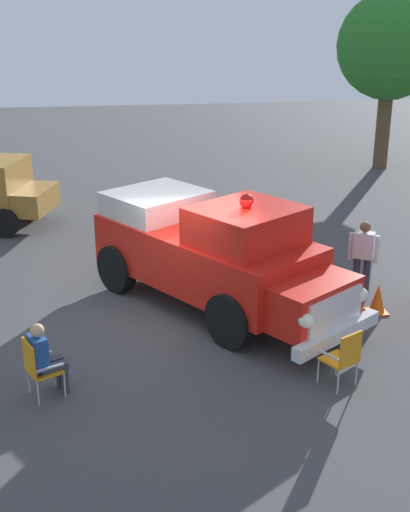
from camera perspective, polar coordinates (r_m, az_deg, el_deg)
The scene contains 8 objects.
ground_plane at distance 13.75m, azimuth -1.64°, elevation -5.04°, with size 60.00×60.00×0.00m, color #424244.
vintage_fire_truck at distance 13.75m, azimuth 0.66°, elevation 0.38°, with size 6.11×5.20×2.59m.
lawn_chair_near_truck at distance 11.12m, azimuth -13.94°, elevation -8.90°, with size 0.65×0.66×1.02m.
lawn_chair_by_car at distance 11.29m, azimuth 11.65°, elevation -8.20°, with size 0.67×0.67×1.02m.
spectator_seated at distance 11.10m, azimuth -13.34°, elevation -8.24°, with size 0.56×0.64×1.29m.
spectator_standing at distance 14.68m, azimuth 13.17°, elevation 0.19°, with size 0.43×0.61×1.68m.
oak_tree_left at distance 26.34m, azimuth 15.36°, elevation 16.63°, with size 3.85×3.85×6.40m.
traffic_cone at distance 14.18m, azimuth 14.34°, elevation -3.52°, with size 0.40×0.40×0.64m.
Camera 1 is at (12.33, -1.27, 5.96)m, focal length 47.49 mm.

